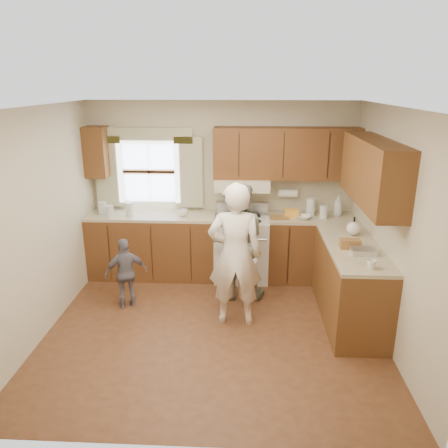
# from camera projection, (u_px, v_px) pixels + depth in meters

# --- Properties ---
(room) EXTENTS (3.80, 3.80, 3.80)m
(room) POSITION_uv_depth(u_px,v_px,m) (213.00, 227.00, 4.70)
(room) COLOR #4B2C17
(room) RESTS_ON ground
(kitchen_fixtures) EXTENTS (3.80, 2.25, 2.15)m
(kitchen_fixtures) POSITION_uv_depth(u_px,v_px,m) (265.00, 231.00, 5.82)
(kitchen_fixtures) COLOR #3F250D
(kitchen_fixtures) RESTS_ON ground
(stove) EXTENTS (0.76, 0.67, 1.07)m
(stove) POSITION_uv_depth(u_px,v_px,m) (241.00, 247.00, 6.30)
(stove) COLOR silver
(stove) RESTS_ON ground
(woman_left) EXTENTS (0.63, 0.42, 1.70)m
(woman_left) POSITION_uv_depth(u_px,v_px,m) (235.00, 255.00, 4.98)
(woman_left) COLOR white
(woman_left) RESTS_ON ground
(woman_right) EXTENTS (0.77, 0.61, 1.54)m
(woman_right) POSITION_uv_depth(u_px,v_px,m) (237.00, 241.00, 5.65)
(woman_right) COLOR #264531
(woman_right) RESTS_ON ground
(child) EXTENTS (0.58, 0.41, 0.91)m
(child) POSITION_uv_depth(u_px,v_px,m) (126.00, 273.00, 5.46)
(child) COLOR slate
(child) RESTS_ON ground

